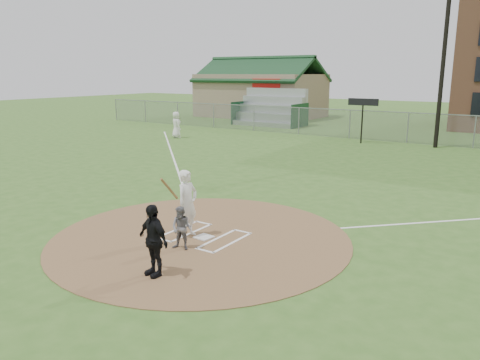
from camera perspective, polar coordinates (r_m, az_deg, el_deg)
The scene contains 14 objects.
ground at distance 13.37m, azimuth -4.79°, elevation -7.05°, with size 140.00×140.00×0.00m, color #376021.
dirt_circle at distance 13.37m, azimuth -4.79°, elevation -7.01°, with size 8.40×8.40×0.02m, color brown.
home_plate at distance 13.33m, azimuth -4.42°, elevation -6.95°, with size 0.45×0.45×0.03m, color silver.
foul_line_third at distance 25.67m, azimuth -8.09°, elevation 2.60°, with size 0.10×24.00×0.01m, color white.
catcher at distance 12.37m, azimuth -7.15°, elevation -5.85°, with size 0.56×0.44×1.16m, color slate.
umpire at distance 10.85m, azimuth -10.55°, elevation -7.22°, with size 0.99×0.41×1.68m, color black.
ondeck_player at distance 33.85m, azimuth -7.78°, elevation 6.69°, with size 0.91×0.59×1.86m, color white.
batters_boxes at distance 13.47m, azimuth -4.40°, elevation -6.77°, with size 2.08×1.88×0.01m.
batter_at_plate at distance 13.21m, azimuth -6.43°, elevation -2.86°, with size 0.62×1.07×1.92m.
outfield_fence at distance 32.95m, azimuth 19.78°, elevation 6.03°, with size 56.08×0.08×2.03m.
bleachers at distance 41.72m, azimuth 3.61°, elevation 8.85°, with size 6.08×3.20×3.20m.
clubhouse at distance 50.05m, azimuth 2.57°, elevation 10.47°, with size 12.20×8.71×6.23m.
light_pole at distance 31.42m, azimuth 23.77°, elevation 15.65°, with size 1.20×0.30×12.22m.
scoreboard_sign at distance 31.82m, azimuth 14.75°, elevation 8.62°, with size 2.00×0.10×2.93m.
Camera 1 is at (7.86, -9.80, 4.57)m, focal length 35.00 mm.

